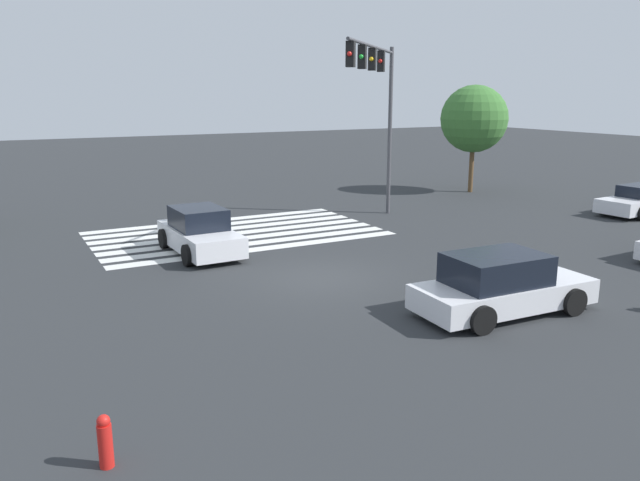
# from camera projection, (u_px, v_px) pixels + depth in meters

# --- Properties ---
(ground_plane) EXTENTS (133.29, 133.29, 0.00)m
(ground_plane) POSITION_uv_depth(u_px,v_px,m) (320.00, 278.00, 18.98)
(ground_plane) COLOR #2B2D30
(crosswalk_markings) EXTENTS (11.20, 6.30, 0.01)m
(crosswalk_markings) POSITION_uv_depth(u_px,v_px,m) (237.00, 233.00, 25.07)
(crosswalk_markings) COLOR silver
(crosswalk_markings) RESTS_ON ground_plane
(traffic_signal_mast) EXTENTS (5.71, 5.71, 7.48)m
(traffic_signal_mast) POSITION_uv_depth(u_px,v_px,m) (378.00, 88.00, 25.24)
(traffic_signal_mast) COLOR #47474C
(traffic_signal_mast) RESTS_ON ground_plane
(car_2) EXTENTS (4.81, 2.28, 1.58)m
(car_2) POSITION_uv_depth(u_px,v_px,m) (501.00, 286.00, 15.85)
(car_2) COLOR silver
(car_2) RESTS_ON ground_plane
(car_3) EXTENTS (2.14, 4.43, 1.62)m
(car_3) POSITION_uv_depth(u_px,v_px,m) (200.00, 233.00, 21.79)
(car_3) COLOR silver
(car_3) RESTS_ON ground_plane
(tree_corner_b) EXTENTS (3.71, 3.71, 5.95)m
(tree_corner_b) POSITION_uv_depth(u_px,v_px,m) (474.00, 119.00, 34.52)
(tree_corner_b) COLOR brown
(tree_corner_b) RESTS_ON ground_plane
(fire_hydrant) EXTENTS (0.22, 0.22, 0.86)m
(fire_hydrant) POSITION_uv_depth(u_px,v_px,m) (105.00, 441.00, 9.34)
(fire_hydrant) COLOR red
(fire_hydrant) RESTS_ON ground_plane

